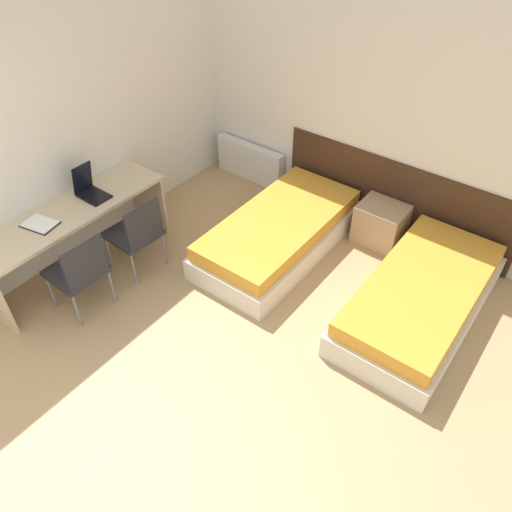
% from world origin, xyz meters
% --- Properties ---
extents(ground_plane, '(20.00, 20.00, 0.00)m').
position_xyz_m(ground_plane, '(0.00, 0.00, 0.00)').
color(ground_plane, tan).
extents(wall_back, '(5.05, 0.05, 2.70)m').
position_xyz_m(wall_back, '(0.00, 4.03, 1.35)').
color(wall_back, silver).
rests_on(wall_back, ground_plane).
extents(wall_left, '(0.05, 5.01, 2.70)m').
position_xyz_m(wall_left, '(-2.05, 2.00, 1.35)').
color(wall_left, silver).
rests_on(wall_left, ground_plane).
extents(headboard_panel, '(2.68, 0.03, 0.88)m').
position_xyz_m(headboard_panel, '(0.55, 3.99, 0.44)').
color(headboard_panel, '#382316').
rests_on(headboard_panel, ground_plane).
extents(bed_near_window, '(0.97, 1.99, 0.42)m').
position_xyz_m(bed_near_window, '(-0.26, 2.96, 0.21)').
color(bed_near_window, beige).
rests_on(bed_near_window, ground_plane).
extents(bed_near_door, '(0.97, 1.99, 0.42)m').
position_xyz_m(bed_near_door, '(1.35, 2.96, 0.21)').
color(bed_near_door, beige).
rests_on(bed_near_door, ground_plane).
extents(nightstand, '(0.51, 0.42, 0.46)m').
position_xyz_m(nightstand, '(0.55, 3.75, 0.23)').
color(nightstand, tan).
rests_on(nightstand, ground_plane).
extents(radiator, '(0.98, 0.12, 0.49)m').
position_xyz_m(radiator, '(-1.39, 3.91, 0.24)').
color(radiator, silver).
rests_on(radiator, ground_plane).
extents(desk, '(0.59, 1.99, 0.73)m').
position_xyz_m(desk, '(-1.73, 1.48, 0.57)').
color(desk, '#C6B28E').
rests_on(desk, ground_plane).
extents(chair_near_laptop, '(0.49, 0.49, 0.86)m').
position_xyz_m(chair_near_laptop, '(-1.21, 1.83, 0.49)').
color(chair_near_laptop, '#232328').
rests_on(chair_near_laptop, ground_plane).
extents(chair_near_notebook, '(0.47, 0.47, 0.86)m').
position_xyz_m(chair_near_notebook, '(-1.21, 1.13, 0.49)').
color(chair_near_notebook, '#232328').
rests_on(chair_near_notebook, ground_plane).
extents(laptop, '(0.32, 0.22, 0.33)m').
position_xyz_m(laptop, '(-1.76, 1.77, 0.80)').
color(laptop, black).
rests_on(laptop, desk).
extents(open_notebook, '(0.36, 0.29, 0.02)m').
position_xyz_m(open_notebook, '(-1.75, 1.17, 0.74)').
color(open_notebook, black).
rests_on(open_notebook, desk).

